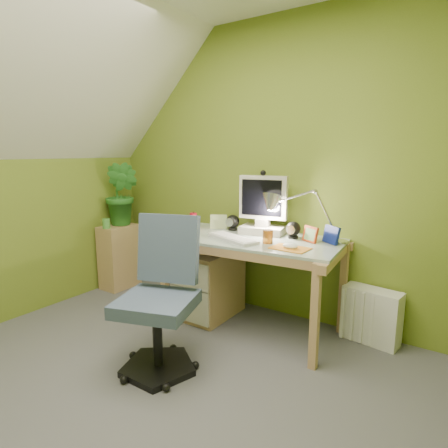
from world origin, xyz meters
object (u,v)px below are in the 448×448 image
Objects in this scene: desk at (251,283)px; desk_lamp at (319,204)px; monitor at (263,201)px; side_ledge at (119,256)px; potted_plant at (122,194)px; task_chair at (156,302)px; radiator at (371,316)px.

desk_lamp is (0.45, 0.18, 0.63)m from desk.
desk is 2.58× the size of monitor.
side_ledge is 0.63m from potted_plant.
radiator is (1.02, 1.13, -0.26)m from task_chair.
side_ledge is 0.70× the size of task_chair.
desk_lamp is 0.88× the size of potted_plant.
monitor is 1.15m from radiator.
desk is 0.88m from task_chair.
side_ledge is 1.02× the size of potted_plant.
desk_lamp is 1.97m from potted_plant.
radiator is (0.85, 0.09, -0.78)m from monitor.
desk_lamp reaches higher than task_chair.
desk is at bearing -0.96° from side_ledge.
task_chair is at bearing -106.23° from desk.
radiator is at bearing 13.59° from desk_lamp.
side_ledge is (-1.55, 0.03, -0.04)m from desk.
task_chair reaches higher than desk.
desk_lamp is 2.11m from side_ledge.
monitor is 0.81× the size of side_ledge.
monitor reaches higher than side_ledge.
task_chair is 1.54m from radiator.
monitor is 1.52m from potted_plant.
potted_plant is at bearing 57.31° from side_ledge.
desk is 1.63m from potted_plant.
potted_plant reaches higher than side_ledge.
radiator is at bearing 29.63° from task_chair.
desk is 0.90m from radiator.
monitor is at bearing 5.69° from side_ledge.
desk_lamp is 0.86× the size of side_ledge.
task_chair is at bearing -110.01° from monitor.
potted_plant is (0.03, 0.05, 0.63)m from side_ledge.
desk is at bearing -153.71° from radiator.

